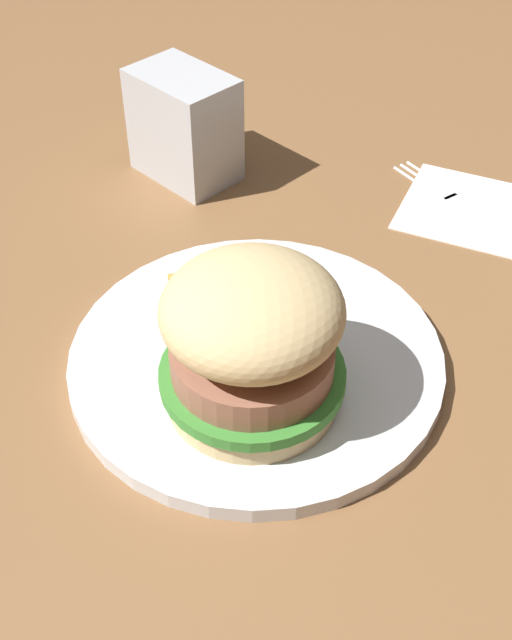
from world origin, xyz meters
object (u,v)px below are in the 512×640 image
(sandwich, at_px, (252,340))
(fries_pile, at_px, (224,289))
(napkin, at_px, (468,208))
(fork, at_px, (467,205))
(plate, at_px, (256,358))
(napkin_dispenser, at_px, (184,126))

(sandwich, distance_m, fries_pile, 0.12)
(napkin, xyz_separation_m, fork, (0.00, 0.00, 0.00))
(fork, bearing_deg, sandwich, 175.96)
(plate, bearing_deg, sandwich, -148.49)
(fries_pile, height_order, fork, fries_pile)
(fries_pile, xyz_separation_m, napkin_dispenser, (0.13, 0.14, 0.03))
(fries_pile, distance_m, napkin, 0.24)
(plate, distance_m, napkin_dispenser, 0.26)
(fork, relative_size, napkin_dispenser, 1.75)
(plate, xyz_separation_m, napkin_dispenser, (0.17, 0.19, 0.04))
(fork, distance_m, napkin_dispenser, 0.26)
(napkin, bearing_deg, napkin_dispenser, 111.35)
(napkin, distance_m, fork, 0.00)
(fries_pile, xyz_separation_m, fork, (0.22, -0.10, -0.01))
(plate, height_order, napkin_dispenser, napkin_dispenser)
(plate, height_order, fries_pile, fries_pile)
(napkin_dispenser, bearing_deg, plate, -30.52)
(plate, height_order, napkin, plate)
(sandwich, xyz_separation_m, napkin_dispenser, (0.20, 0.21, -0.02))
(sandwich, height_order, fries_pile, sandwich)
(fries_pile, bearing_deg, napkin, -23.96)
(fries_pile, bearing_deg, fork, -23.58)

